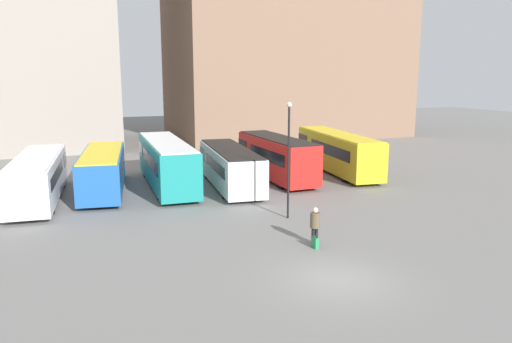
{
  "coord_description": "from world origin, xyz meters",
  "views": [
    {
      "loc": [
        -9.76,
        -15.9,
        7.95
      ],
      "look_at": [
        1.9,
        13.56,
        1.73
      ],
      "focal_mm": 35.0,
      "sensor_mm": 36.0,
      "label": 1
    }
  ],
  "objects_px": {
    "bus_0": "(38,176)",
    "traveler": "(315,223)",
    "bus_1": "(103,170)",
    "bus_2": "(166,162)",
    "lamp_post_0": "(289,152)",
    "bus_3": "(230,166)",
    "bus_4": "(276,156)",
    "suitcase": "(315,243)",
    "bus_5": "(337,151)"
  },
  "relations": [
    {
      "from": "bus_0",
      "to": "traveler",
      "type": "height_order",
      "value": "bus_0"
    },
    {
      "from": "bus_1",
      "to": "bus_2",
      "type": "height_order",
      "value": "bus_2"
    },
    {
      "from": "bus_2",
      "to": "lamp_post_0",
      "type": "relative_size",
      "value": 1.88
    },
    {
      "from": "bus_3",
      "to": "bus_4",
      "type": "height_order",
      "value": "bus_4"
    },
    {
      "from": "bus_3",
      "to": "bus_4",
      "type": "relative_size",
      "value": 1.09
    },
    {
      "from": "traveler",
      "to": "lamp_post_0",
      "type": "height_order",
      "value": "lamp_post_0"
    },
    {
      "from": "lamp_post_0",
      "to": "bus_3",
      "type": "bearing_deg",
      "value": 93.14
    },
    {
      "from": "bus_3",
      "to": "traveler",
      "type": "relative_size",
      "value": 5.94
    },
    {
      "from": "bus_0",
      "to": "bus_3",
      "type": "xyz_separation_m",
      "value": [
        12.59,
        -0.72,
        -0.04
      ]
    },
    {
      "from": "bus_4",
      "to": "bus_0",
      "type": "bearing_deg",
      "value": 90.9
    },
    {
      "from": "traveler",
      "to": "suitcase",
      "type": "xyz_separation_m",
      "value": [
        -0.23,
        -0.46,
        -0.81
      ]
    },
    {
      "from": "traveler",
      "to": "bus_1",
      "type": "bearing_deg",
      "value": 26.33
    },
    {
      "from": "bus_5",
      "to": "traveler",
      "type": "bearing_deg",
      "value": 153.11
    },
    {
      "from": "bus_0",
      "to": "lamp_post_0",
      "type": "relative_size",
      "value": 1.78
    },
    {
      "from": "traveler",
      "to": "bus_2",
      "type": "bearing_deg",
      "value": 11.98
    },
    {
      "from": "bus_1",
      "to": "traveler",
      "type": "height_order",
      "value": "bus_1"
    },
    {
      "from": "bus_1",
      "to": "bus_3",
      "type": "distance_m",
      "value": 8.7
    },
    {
      "from": "bus_2",
      "to": "suitcase",
      "type": "bearing_deg",
      "value": -163.63
    },
    {
      "from": "bus_0",
      "to": "lamp_post_0",
      "type": "distance_m",
      "value": 16.26
    },
    {
      "from": "bus_0",
      "to": "bus_1",
      "type": "xyz_separation_m",
      "value": [
        4.06,
        1.0,
        -0.04
      ]
    },
    {
      "from": "bus_4",
      "to": "traveler",
      "type": "relative_size",
      "value": 5.44
    },
    {
      "from": "bus_0",
      "to": "suitcase",
      "type": "relative_size",
      "value": 14.92
    },
    {
      "from": "bus_0",
      "to": "lamp_post_0",
      "type": "xyz_separation_m",
      "value": [
        13.07,
        -9.42,
        2.18
      ]
    },
    {
      "from": "bus_1",
      "to": "bus_5",
      "type": "xyz_separation_m",
      "value": [
        18.46,
        0.28,
        0.21
      ]
    },
    {
      "from": "bus_1",
      "to": "lamp_post_0",
      "type": "height_order",
      "value": "lamp_post_0"
    },
    {
      "from": "bus_5",
      "to": "suitcase",
      "type": "relative_size",
      "value": 15.95
    },
    {
      "from": "bus_4",
      "to": "lamp_post_0",
      "type": "xyz_separation_m",
      "value": [
        -3.62,
        -9.87,
        1.99
      ]
    },
    {
      "from": "bus_3",
      "to": "bus_4",
      "type": "distance_m",
      "value": 4.27
    },
    {
      "from": "bus_1",
      "to": "traveler",
      "type": "relative_size",
      "value": 5.91
    },
    {
      "from": "lamp_post_0",
      "to": "traveler",
      "type": "bearing_deg",
      "value": -98.93
    },
    {
      "from": "bus_2",
      "to": "bus_3",
      "type": "distance_m",
      "value": 4.55
    },
    {
      "from": "bus_3",
      "to": "bus_0",
      "type": "bearing_deg",
      "value": 92.97
    },
    {
      "from": "bus_1",
      "to": "lamp_post_0",
      "type": "distance_m",
      "value": 13.95
    },
    {
      "from": "bus_3",
      "to": "bus_5",
      "type": "height_order",
      "value": "bus_5"
    },
    {
      "from": "bus_3",
      "to": "lamp_post_0",
      "type": "relative_size",
      "value": 1.67
    },
    {
      "from": "lamp_post_0",
      "to": "bus_4",
      "type": "bearing_deg",
      "value": 69.84
    },
    {
      "from": "bus_2",
      "to": "suitcase",
      "type": "relative_size",
      "value": 15.72
    },
    {
      "from": "bus_1",
      "to": "bus_2",
      "type": "bearing_deg",
      "value": -80.77
    },
    {
      "from": "bus_3",
      "to": "lamp_post_0",
      "type": "xyz_separation_m",
      "value": [
        0.48,
        -8.7,
        2.22
      ]
    },
    {
      "from": "bus_1",
      "to": "bus_2",
      "type": "distance_m",
      "value": 4.36
    },
    {
      "from": "bus_5",
      "to": "bus_1",
      "type": "bearing_deg",
      "value": 97.78
    },
    {
      "from": "bus_5",
      "to": "lamp_post_0",
      "type": "xyz_separation_m",
      "value": [
        -9.46,
        -10.7,
        2.01
      ]
    },
    {
      "from": "bus_2",
      "to": "lamp_post_0",
      "type": "distance_m",
      "value": 11.63
    },
    {
      "from": "bus_1",
      "to": "lamp_post_0",
      "type": "bearing_deg",
      "value": -130.72
    },
    {
      "from": "bus_1",
      "to": "suitcase",
      "type": "xyz_separation_m",
      "value": [
        8.08,
        -15.36,
        -1.26
      ]
    },
    {
      "from": "bus_0",
      "to": "lamp_post_0",
      "type": "height_order",
      "value": "lamp_post_0"
    },
    {
      "from": "bus_2",
      "to": "lamp_post_0",
      "type": "xyz_separation_m",
      "value": [
        4.65,
        -10.48,
        1.95
      ]
    },
    {
      "from": "bus_5",
      "to": "lamp_post_0",
      "type": "bearing_deg",
      "value": 145.46
    },
    {
      "from": "bus_3",
      "to": "bus_5",
      "type": "xyz_separation_m",
      "value": [
        9.93,
        2.0,
        0.21
      ]
    },
    {
      "from": "bus_3",
      "to": "bus_4",
      "type": "bearing_deg",
      "value": -67.93
    }
  ]
}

